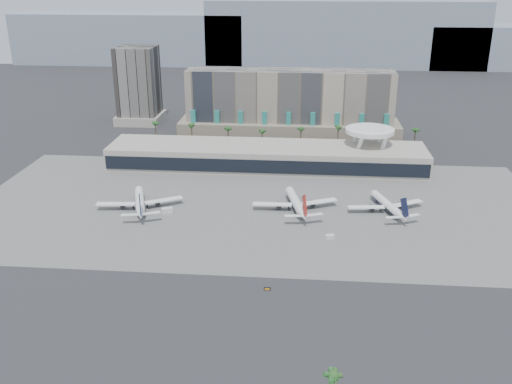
# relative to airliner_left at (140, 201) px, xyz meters

# --- Properties ---
(ground) EXTENTS (900.00, 900.00, 0.00)m
(ground) POSITION_rel_airliner_left_xyz_m (52.45, -46.79, -3.49)
(ground) COLOR #232326
(ground) RESTS_ON ground
(apron_pad) EXTENTS (260.00, 130.00, 0.06)m
(apron_pad) POSITION_rel_airliner_left_xyz_m (52.45, 8.21, -3.46)
(apron_pad) COLOR #5B5B59
(apron_pad) RESTS_ON ground
(mountain_ridge) EXTENTS (680.00, 60.00, 70.00)m
(mountain_ridge) POSITION_rel_airliner_left_xyz_m (80.33, 423.21, 26.40)
(mountain_ridge) COLOR gray
(mountain_ridge) RESTS_ON ground
(hotel) EXTENTS (140.00, 30.00, 42.00)m
(hotel) POSITION_rel_airliner_left_xyz_m (62.45, 127.63, 13.32)
(hotel) COLOR tan
(hotel) RESTS_ON ground
(office_tower) EXTENTS (30.00, 30.00, 52.00)m
(office_tower) POSITION_rel_airliner_left_xyz_m (-42.55, 153.21, 19.45)
(office_tower) COLOR black
(office_tower) RESTS_ON ground
(terminal) EXTENTS (170.00, 32.50, 14.50)m
(terminal) POSITION_rel_airliner_left_xyz_m (52.45, 63.05, 3.03)
(terminal) COLOR #B8B1A2
(terminal) RESTS_ON ground
(saucer_structure) EXTENTS (26.00, 26.00, 21.89)m
(saucer_structure) POSITION_rel_airliner_left_xyz_m (107.45, 69.21, 14.97)
(saucer_structure) COLOR white
(saucer_structure) RESTS_ON ground
(palm_row) EXTENTS (157.80, 2.80, 13.10)m
(palm_row) POSITION_rel_airliner_left_xyz_m (59.45, 98.21, 7.01)
(palm_row) COLOR brown
(palm_row) RESTS_ON ground
(airliner_left) EXTENTS (37.51, 38.84, 13.82)m
(airliner_left) POSITION_rel_airliner_left_xyz_m (0.00, 0.00, 0.00)
(airliner_left) COLOR white
(airliner_left) RESTS_ON ground
(airliner_centre) EXTENTS (38.10, 39.59, 13.87)m
(airliner_centre) POSITION_rel_airliner_left_xyz_m (69.73, 4.95, 0.01)
(airliner_centre) COLOR white
(airliner_centre) RESTS_ON ground
(airliner_right) EXTENTS (34.42, 35.61, 12.73)m
(airliner_right) POSITION_rel_airliner_left_xyz_m (110.15, 6.47, -0.28)
(airliner_right) COLOR white
(airliner_right) RESTS_ON ground
(service_vehicle_a) EXTENTS (5.34, 4.01, 2.35)m
(service_vehicle_a) POSITION_rel_airliner_left_xyz_m (13.22, -3.95, -2.31)
(service_vehicle_a) COLOR silver
(service_vehicle_a) RESTS_ON ground
(service_vehicle_b) EXTENTS (3.87, 2.96, 1.76)m
(service_vehicle_b) POSITION_rel_airliner_left_xyz_m (83.93, -23.74, -2.61)
(service_vehicle_b) COLOR silver
(service_vehicle_b) RESTS_ON ground
(taxiway_sign) EXTENTS (2.25, 0.38, 1.02)m
(taxiway_sign) POSITION_rel_airliner_left_xyz_m (61.70, -65.02, -2.98)
(taxiway_sign) COLOR black
(taxiway_sign) RESTS_ON ground
(near_palm_b) EXTENTS (6.00, 6.00, 16.02)m
(near_palm_b) POSITION_rel_airliner_left_xyz_m (80.75, -124.84, 9.59)
(near_palm_b) COLOR brown
(near_palm_b) RESTS_ON ground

